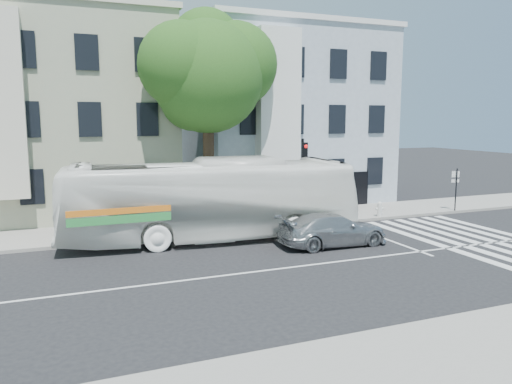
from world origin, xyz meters
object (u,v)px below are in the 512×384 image
bus (211,200)px  traffic_signal (303,170)px  sedan (333,229)px  fire_hydrant (380,209)px

bus → traffic_signal: bearing=-72.7°
sedan → fire_hydrant: 6.68m
traffic_signal → fire_hydrant: size_ratio=5.45×
traffic_signal → fire_hydrant: (4.68, -0.06, -2.31)m
bus → traffic_signal: traffic_signal is taller
sedan → traffic_signal: 4.67m
sedan → fire_hydrant: (5.32, 4.03, -0.13)m
sedan → traffic_signal: (0.64, 4.08, 2.17)m
bus → sedan: size_ratio=2.74×
sedan → traffic_signal: size_ratio=1.09×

